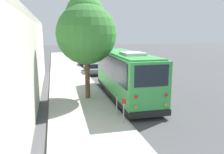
% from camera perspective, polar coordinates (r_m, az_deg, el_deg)
% --- Properties ---
extents(ground_plane, '(160.00, 160.00, 0.00)m').
position_cam_1_polar(ground_plane, '(18.13, 3.52, -4.08)').
color(ground_plane, '#474749').
extents(sidewalk_slab, '(80.00, 4.08, 0.15)m').
position_cam_1_polar(sidewalk_slab, '(17.29, -9.28, -4.71)').
color(sidewalk_slab, '#B2AFA8').
rests_on(sidewalk_slab, ground).
extents(curb_strip, '(80.00, 0.14, 0.15)m').
position_cam_1_polar(curb_strip, '(17.61, -2.42, -4.28)').
color(curb_strip, '#9D9A94').
rests_on(curb_strip, ground).
extents(shuttle_bus, '(10.18, 2.79, 3.58)m').
position_cam_1_polar(shuttle_bus, '(16.50, 3.39, 1.22)').
color(shuttle_bus, green).
rests_on(shuttle_bus, ground).
extents(parked_sedan_gray, '(4.57, 1.82, 1.29)m').
position_cam_1_polar(parked_sedan_gray, '(26.77, -4.93, 2.21)').
color(parked_sedan_gray, slate).
rests_on(parked_sedan_gray, ground).
extents(parked_sedan_navy, '(4.79, 2.05, 1.33)m').
position_cam_1_polar(parked_sedan_navy, '(34.05, -6.66, 4.15)').
color(parked_sedan_navy, '#19234C').
rests_on(parked_sedan_navy, ground).
extents(parked_sedan_black, '(4.49, 1.72, 1.27)m').
position_cam_1_polar(parked_sedan_black, '(40.43, -7.97, 5.18)').
color(parked_sedan_black, black).
rests_on(parked_sedan_black, ground).
extents(parked_sedan_maroon, '(4.26, 1.81, 1.31)m').
position_cam_1_polar(parked_sedan_maroon, '(46.09, -8.85, 5.92)').
color(parked_sedan_maroon, maroon).
rests_on(parked_sedan_maroon, ground).
extents(parked_sedan_white, '(4.42, 1.70, 1.32)m').
position_cam_1_polar(parked_sedan_white, '(52.27, -9.88, 6.51)').
color(parked_sedan_white, silver).
rests_on(parked_sedan_white, ground).
extents(street_tree, '(4.21, 4.21, 7.34)m').
position_cam_1_polar(street_tree, '(15.70, -6.77, 12.07)').
color(street_tree, brown).
rests_on(street_tree, sidewalk_slab).
extents(sign_post_near, '(0.06, 0.22, 1.35)m').
position_cam_1_polar(sign_post_near, '(11.48, 3.07, -8.81)').
color(sign_post_near, gray).
rests_on(sign_post_near, sidewalk_slab).
extents(sign_post_far, '(0.06, 0.06, 1.11)m').
position_cam_1_polar(sign_post_far, '(12.67, 1.27, -7.54)').
color(sign_post_far, gray).
rests_on(sign_post_far, sidewalk_slab).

